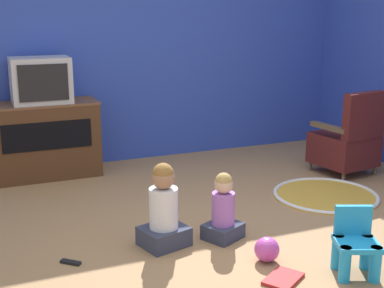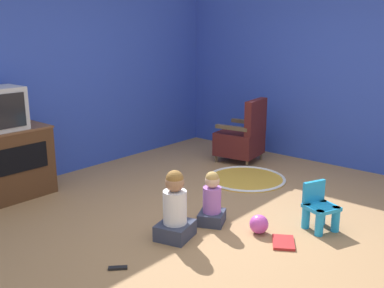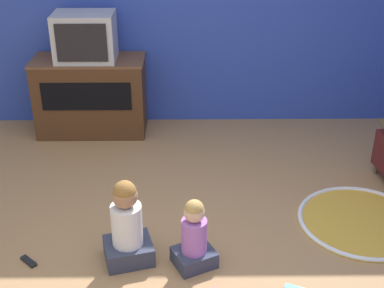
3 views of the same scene
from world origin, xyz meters
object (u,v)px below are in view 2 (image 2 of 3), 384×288
(black_armchair, at_px, (242,138))
(child_watching_left, at_px, (212,201))
(toy_ball, at_px, (259,224))
(book, at_px, (283,242))
(remote_control, at_px, (118,268))
(yellow_kid_chair, at_px, (320,210))
(child_watching_center, at_px, (175,209))

(black_armchair, bearing_deg, child_watching_left, 18.67)
(child_watching_left, height_order, toy_ball, child_watching_left)
(child_watching_left, height_order, book, child_watching_left)
(toy_ball, relative_size, remote_control, 1.26)
(toy_ball, bearing_deg, yellow_kid_chair, -40.23)
(child_watching_left, relative_size, remote_control, 3.78)
(black_armchair, relative_size, remote_control, 6.48)
(book, bearing_deg, toy_ball, 48.98)
(toy_ball, xyz_separation_m, book, (-0.04, -0.28, -0.08))
(child_watching_center, xyz_separation_m, remote_control, (-0.70, -0.03, -0.27))
(child_watching_center, distance_m, remote_control, 0.75)
(black_armchair, xyz_separation_m, remote_control, (-3.10, -0.95, -0.34))
(child_watching_left, bearing_deg, black_armchair, 1.15)
(black_armchair, height_order, toy_ball, black_armchair)
(toy_ball, xyz_separation_m, remote_control, (-1.28, 0.49, -0.08))
(child_watching_center, bearing_deg, black_armchair, 5.76)
(yellow_kid_chair, height_order, toy_ball, yellow_kid_chair)
(black_armchair, height_order, yellow_kid_chair, black_armchair)
(child_watching_left, relative_size, book, 1.60)
(yellow_kid_chair, relative_size, remote_control, 3.19)
(toy_ball, bearing_deg, remote_control, 158.92)
(remote_control, bearing_deg, black_armchair, -119.97)
(yellow_kid_chair, xyz_separation_m, child_watching_left, (-0.56, 0.85, 0.04))
(yellow_kid_chair, xyz_separation_m, toy_ball, (-0.45, 0.38, -0.10))
(black_armchair, bearing_deg, yellow_kid_chair, 44.87)
(black_armchair, bearing_deg, book, 34.67)
(child_watching_center, relative_size, toy_ball, 3.63)
(child_watching_center, distance_m, toy_ball, 0.80)
(black_armchair, relative_size, toy_ball, 5.13)
(yellow_kid_chair, xyz_separation_m, book, (-0.49, 0.10, -0.18))
(black_armchair, bearing_deg, child_watching_center, 12.82)
(black_armchair, distance_m, toy_ball, 2.34)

